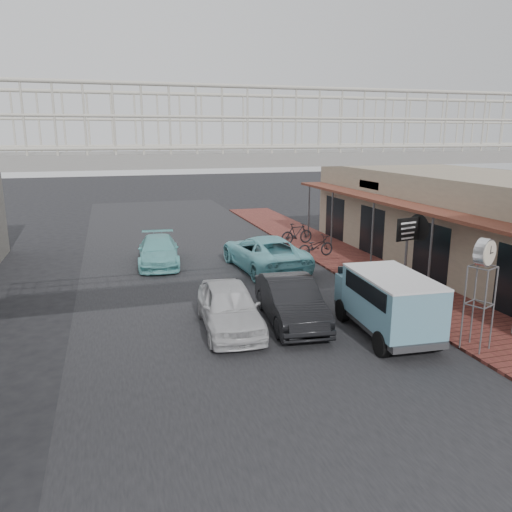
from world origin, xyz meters
TOP-DOWN VIEW (x-y plane):
  - ground at (0.00, 0.00)m, footprint 120.00×120.00m
  - road_strip at (0.00, 0.00)m, footprint 10.00×60.00m
  - sidewalk at (6.50, 3.00)m, footprint 3.00×40.00m
  - shophouse_row at (10.97, 4.00)m, footprint 7.20×18.00m
  - footbridge at (0.00, -4.00)m, footprint 16.40×2.40m
  - white_hatchback at (-0.50, 0.02)m, footprint 1.90×4.14m
  - dark_sedan at (1.40, 0.02)m, footprint 1.85×4.28m
  - angkot_curb at (2.50, 6.21)m, footprint 2.86×5.41m
  - angkot_far at (-1.72, 8.24)m, footprint 2.08×4.36m
  - angkot_van at (3.64, -1.73)m, footprint 1.94×3.86m
  - motorcycle_near at (5.30, 7.26)m, footprint 1.93×0.94m
  - motorcycle_far at (5.48, 10.13)m, footprint 1.84×0.76m
  - street_clock at (5.30, -3.35)m, footprint 0.76×0.74m
  - arrow_sign at (7.00, 1.74)m, footprint 1.65×1.09m

SIDE VIEW (x-z plane):
  - ground at x=0.00m, z-range 0.00..0.00m
  - road_strip at x=0.00m, z-range 0.00..0.01m
  - sidewalk at x=6.50m, z-range 0.00..0.10m
  - motorcycle_near at x=5.30m, z-range 0.10..1.07m
  - angkot_far at x=-1.72m, z-range 0.00..1.23m
  - motorcycle_far at x=5.48m, z-range 0.10..1.18m
  - dark_sedan at x=1.40m, z-range 0.00..1.37m
  - white_hatchback at x=-0.50m, z-range 0.00..1.38m
  - angkot_curb at x=2.50m, z-range 0.00..1.45m
  - angkot_van at x=3.64m, z-range 0.25..2.09m
  - shophouse_row at x=10.97m, z-range 0.01..4.01m
  - arrow_sign at x=7.00m, z-range 0.94..3.69m
  - street_clock at x=5.30m, z-range 1.07..4.02m
  - footbridge at x=0.00m, z-range 0.01..6.35m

